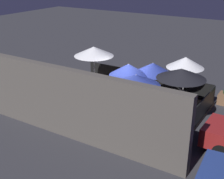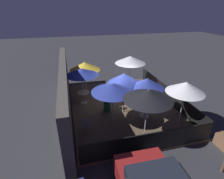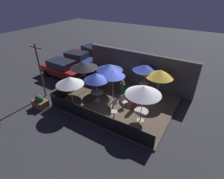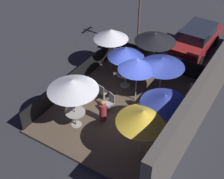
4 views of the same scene
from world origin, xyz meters
The scene contains 22 objects.
ground_plane centered at (0.00, 0.00, 0.00)m, with size 60.00×60.00×0.00m, color #2D2D33.
patio_deck centered at (0.00, 0.00, 0.06)m, with size 7.81×6.11×0.12m.
building_wall centered at (0.00, 3.28, 1.47)m, with size 9.41×0.36×2.94m.
fence_front centered at (0.00, -3.01, 0.59)m, with size 7.61×0.05×0.95m.
fence_side_left centered at (-3.86, 0.00, 0.59)m, with size 0.05×5.91×0.95m.
patio_umbrella_0 centered at (-1.38, -0.84, 2.13)m, with size 1.80×1.80×2.27m.
patio_umbrella_1 centered at (0.99, 2.26, 2.21)m, with size 1.95×1.95×2.29m.
patio_umbrella_2 centered at (2.28, -1.23, 2.35)m, with size 2.14×2.14×2.48m.
patio_umbrella_3 centered at (-0.63, 0.18, 2.21)m, with size 1.77×1.77×2.36m.
patio_umbrella_4 centered at (-1.48, 1.03, 2.14)m, with size 2.10×2.10×2.25m.
patio_umbrella_5 centered at (-2.43, -2.34, 2.20)m, with size 1.85×1.85×2.35m.
patio_umbrella_6 centered at (2.23, 1.95, 2.15)m, with size 2.02×2.02×2.30m.
patio_umbrella_7 centered at (-3.04, -0.09, 2.38)m, with size 2.11×2.11×2.48m.
dining_table_0 centered at (-1.38, -0.84, 0.74)m, with size 0.92×0.92×0.78m.
dining_table_1 centered at (0.99, 2.26, 0.70)m, with size 0.77×0.77×0.74m.
dining_table_2 centered at (2.28, -1.23, 0.72)m, with size 0.88×0.88×0.76m.
patio_chair_0 centered at (-2.01, 2.49, 0.61)m, with size 0.43×0.43×0.91m.
patio_chair_1 centered at (0.23, -1.17, 0.62)m, with size 0.47×0.47×0.93m.
patio_chair_2 centered at (0.65, -1.91, 0.65)m, with size 0.52×0.52×0.96m.
patio_chair_3 centered at (0.65, -0.48, 0.62)m, with size 0.53×0.53×0.92m.
patron_0 centered at (-0.27, 1.04, 0.63)m, with size 0.54×0.54×1.16m.
patron_1 centered at (1.39, -0.39, 0.62)m, with size 0.37×0.37×1.11m.
Camera 1 is at (-7.15, 12.01, 6.64)m, focal length 50.00 mm.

